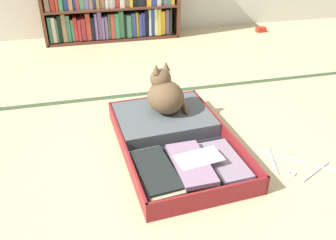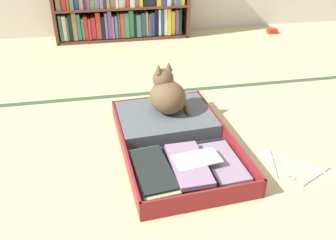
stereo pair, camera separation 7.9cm
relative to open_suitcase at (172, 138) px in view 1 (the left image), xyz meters
name	(u,v)px [view 1 (the left image)]	position (x,y,z in m)	size (l,w,h in m)	color
ground_plane	(205,168)	(0.12, -0.24, -0.05)	(10.00, 10.00, 0.00)	#C8BD8B
tatami_border	(165,91)	(0.12, 0.66, -0.04)	(4.80, 0.05, 0.00)	#3A4F32
open_suitcase	(172,138)	(0.00, 0.00, 0.00)	(0.64, 0.97, 0.10)	maroon
black_cat	(165,94)	(0.01, 0.21, 0.17)	(0.27, 0.29, 0.29)	brown
clothes_hanger	(294,164)	(0.57, -0.33, -0.04)	(0.34, 0.31, 0.01)	silver
small_red_pouch	(261,29)	(1.46, 1.85, -0.02)	(0.10, 0.07, 0.05)	red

